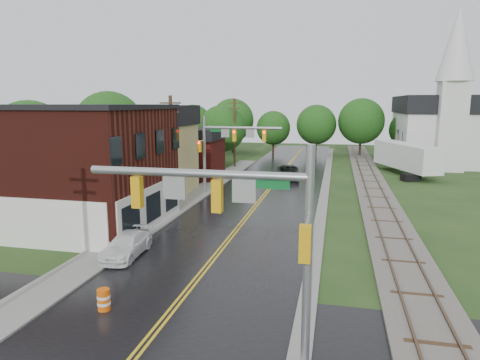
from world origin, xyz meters
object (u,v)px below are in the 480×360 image
(traffic_signal_far, at_px, (227,141))
(tree_left_c, at_px, (172,134))
(tree_left_b, at_px, (110,128))
(tree_left_e, at_px, (223,130))
(tree_left_a, at_px, (32,141))
(pickup_white, at_px, (127,245))
(brick_building, at_px, (57,165))
(traffic_signal_near, at_px, (240,214))
(utility_pole_b, at_px, (172,149))
(construction_barrel, at_px, (104,300))
(utility_pole_c, at_px, (234,132))
(suv_dark, at_px, (288,172))
(semi_trailer, at_px, (406,156))
(church, at_px, (438,122))

(traffic_signal_far, bearing_deg, tree_left_c, 128.82)
(tree_left_b, bearing_deg, tree_left_e, 57.26)
(tree_left_a, relative_size, pickup_white, 2.01)
(brick_building, bearing_deg, pickup_white, -33.06)
(traffic_signal_near, bearing_deg, utility_pole_b, 117.19)
(tree_left_a, distance_m, construction_barrel, 25.21)
(utility_pole_c, xyz_separation_m, suv_dark, (7.92, -7.43, -3.98))
(tree_left_a, distance_m, semi_trailer, 40.03)
(suv_dark, bearing_deg, traffic_signal_far, -122.20)
(pickup_white, bearing_deg, semi_trailer, 56.38)
(tree_left_c, bearing_deg, tree_left_b, -116.56)
(church, relative_size, utility_pole_b, 2.22)
(traffic_signal_far, height_order, utility_pole_c, utility_pole_c)
(brick_building, distance_m, church, 50.58)
(pickup_white, bearing_deg, utility_pole_c, 90.32)
(traffic_signal_near, height_order, tree_left_e, tree_left_e)
(utility_pole_c, bearing_deg, tree_left_b, -132.39)
(traffic_signal_near, relative_size, tree_left_b, 0.76)
(tree_left_e, height_order, pickup_white, tree_left_e)
(utility_pole_b, height_order, pickup_white, utility_pole_b)
(brick_building, xyz_separation_m, construction_barrel, (9.77, -11.00, -3.69))
(construction_barrel, bearing_deg, pickup_white, 109.14)
(utility_pole_b, distance_m, construction_barrel, 18.94)
(church, distance_m, construction_barrel, 54.94)
(utility_pole_c, distance_m, tree_left_b, 16.42)
(utility_pole_b, height_order, utility_pole_c, same)
(utility_pole_c, bearing_deg, suv_dark, -43.16)
(tree_left_b, bearing_deg, tree_left_c, 63.44)
(church, xyz_separation_m, tree_left_e, (-28.85, -7.84, -1.02))
(construction_barrel, bearing_deg, tree_left_c, 107.23)
(traffic_signal_near, xyz_separation_m, pickup_white, (-8.27, 8.00, -4.34))
(church, relative_size, tree_left_b, 2.06)
(utility_pole_c, bearing_deg, traffic_signal_near, -76.26)
(pickup_white, bearing_deg, tree_left_c, 103.79)
(traffic_signal_near, xyz_separation_m, semi_trailer, (10.90, 40.46, -2.77))
(pickup_white, relative_size, semi_trailer, 0.37)
(traffic_signal_near, bearing_deg, construction_barrel, 162.09)
(church, relative_size, traffic_signal_far, 2.72)
(tree_left_a, distance_m, suv_dark, 25.96)
(church, bearing_deg, tree_left_b, -150.01)
(tree_left_e, xyz_separation_m, suv_dark, (9.97, -9.33, -4.07))
(brick_building, bearing_deg, traffic_signal_far, 53.08)
(utility_pole_b, distance_m, utility_pole_c, 22.00)
(utility_pole_b, xyz_separation_m, suv_dark, (7.92, 14.57, -3.98))
(church, height_order, suv_dark, church)
(church, distance_m, tree_left_e, 29.91)
(utility_pole_b, height_order, tree_left_c, utility_pole_b)
(brick_building, distance_m, suv_dark, 25.73)
(tree_left_a, relative_size, tree_left_e, 1.06)
(church, distance_m, tree_left_a, 51.01)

